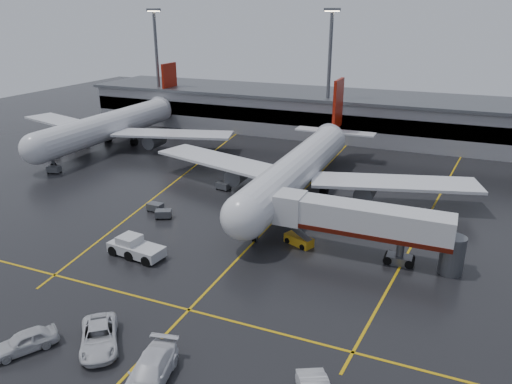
% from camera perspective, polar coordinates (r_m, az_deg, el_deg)
% --- Properties ---
extents(ground, '(220.00, 220.00, 0.00)m').
position_cam_1_polar(ground, '(61.99, 2.43, -3.12)').
color(ground, black).
rests_on(ground, ground).
extents(apron_line_centre, '(0.25, 90.00, 0.02)m').
position_cam_1_polar(apron_line_centre, '(61.99, 2.43, -3.11)').
color(apron_line_centre, gold).
rests_on(apron_line_centre, ground).
extents(apron_line_stop, '(60.00, 0.25, 0.02)m').
position_cam_1_polar(apron_line_stop, '(44.52, -7.91, -13.59)').
color(apron_line_stop, gold).
rests_on(apron_line_stop, ground).
extents(apron_line_left, '(9.99, 69.35, 0.02)m').
position_cam_1_polar(apron_line_left, '(78.72, -8.70, 1.88)').
color(apron_line_left, gold).
rests_on(apron_line_left, ground).
extents(apron_line_right, '(7.57, 69.64, 0.02)m').
position_cam_1_polar(apron_line_right, '(67.99, 19.87, -2.19)').
color(apron_line_right, gold).
rests_on(apron_line_right, ground).
extents(terminal, '(122.00, 19.00, 8.60)m').
position_cam_1_polar(terminal, '(105.13, 11.84, 8.82)').
color(terminal, gray).
rests_on(terminal, ground).
extents(light_mast_left, '(3.00, 1.20, 25.45)m').
position_cam_1_polar(light_mast_left, '(115.64, -11.59, 14.97)').
color(light_mast_left, '#595B60').
rests_on(light_mast_left, ground).
extents(light_mast_mid, '(3.00, 1.20, 25.45)m').
position_cam_1_polar(light_mast_mid, '(98.98, 8.63, 14.28)').
color(light_mast_mid, '#595B60').
rests_on(light_mast_mid, ground).
extents(main_airliner, '(48.80, 45.60, 14.10)m').
position_cam_1_polar(main_airliner, '(69.13, 5.32, 3.06)').
color(main_airliner, silver).
rests_on(main_airliner, ground).
extents(second_airliner, '(48.80, 45.60, 14.10)m').
position_cam_1_polar(second_airliner, '(99.27, -16.29, 7.70)').
color(second_airliner, silver).
rests_on(second_airliner, ground).
extents(jet_bridge, '(19.90, 3.40, 6.05)m').
position_cam_1_polar(jet_bridge, '(52.28, 12.41, -3.56)').
color(jet_bridge, silver).
rests_on(jet_bridge, ground).
extents(pushback_tractor, '(6.56, 3.34, 2.26)m').
position_cam_1_polar(pushback_tractor, '(54.07, -14.04, -6.42)').
color(pushback_tractor, silver).
rests_on(pushback_tractor, ground).
extents(belt_loader, '(3.69, 2.67, 2.15)m').
position_cam_1_polar(belt_loader, '(55.26, 5.07, -5.66)').
color(belt_loader, gold).
rests_on(belt_loader, ground).
extents(service_van_a, '(5.90, 6.42, 1.67)m').
position_cam_1_polar(service_van_a, '(41.53, -18.00, -15.94)').
color(service_van_a, silver).
rests_on(service_van_a, ground).
extents(service_van_b, '(3.94, 6.89, 1.88)m').
position_cam_1_polar(service_van_b, '(37.20, -12.42, -20.01)').
color(service_van_b, white).
rests_on(service_van_b, ground).
extents(service_van_d, '(4.17, 5.13, 1.64)m').
position_cam_1_polar(service_van_d, '(43.19, -25.55, -15.56)').
color(service_van_d, silver).
rests_on(service_van_d, ground).
extents(baggage_cart_a, '(2.37, 2.05, 1.12)m').
position_cam_1_polar(baggage_cart_a, '(62.87, -10.85, -2.52)').
color(baggage_cart_a, '#595B60').
rests_on(baggage_cart_a, ground).
extents(baggage_cart_b, '(2.05, 1.38, 1.12)m').
position_cam_1_polar(baggage_cart_b, '(65.30, -11.79, -1.70)').
color(baggage_cart_b, '#595B60').
rests_on(baggage_cart_b, ground).
extents(baggage_cart_c, '(2.19, 1.62, 1.12)m').
position_cam_1_polar(baggage_cart_c, '(71.79, -3.86, 0.76)').
color(baggage_cart_c, '#595B60').
rests_on(baggage_cart_c, ground).
extents(baggage_cart_d, '(2.11, 1.47, 1.12)m').
position_cam_1_polar(baggage_cart_d, '(95.19, -22.75, 4.16)').
color(baggage_cart_d, '#595B60').
rests_on(baggage_cart_d, ground).
extents(baggage_cart_e, '(2.23, 1.70, 1.12)m').
position_cam_1_polar(baggage_cart_e, '(85.78, -22.70, 2.49)').
color(baggage_cart_e, '#595B60').
rests_on(baggage_cart_e, ground).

